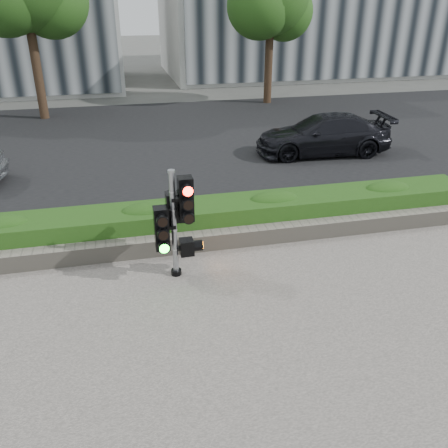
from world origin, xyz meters
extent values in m
plane|color=#51514C|center=(0.00, 0.00, 0.00)|extent=(120.00, 120.00, 0.00)
cube|color=#9E9389|center=(0.00, -2.50, 0.01)|extent=(16.00, 11.00, 0.03)
cube|color=black|center=(0.00, 10.00, 0.01)|extent=(60.00, 13.00, 0.02)
cube|color=gray|center=(0.00, 3.15, 0.06)|extent=(60.00, 0.25, 0.12)
cube|color=gray|center=(0.00, 1.90, 0.20)|extent=(12.00, 0.32, 0.34)
cube|color=#438027|center=(0.00, 2.55, 0.37)|extent=(12.00, 1.00, 0.68)
cylinder|color=black|center=(-4.50, 14.50, 2.02)|extent=(0.36, 0.36, 4.03)
sphere|color=#214A15|center=(-3.64, 14.86, 4.46)|extent=(2.88, 2.88, 2.88)
cylinder|color=black|center=(5.50, 15.50, 1.79)|extent=(0.36, 0.36, 3.58)
sphere|color=#214A15|center=(6.27, 15.82, 3.97)|extent=(2.56, 2.56, 2.56)
sphere|color=#214A15|center=(4.86, 15.12, 4.22)|extent=(2.82, 2.82, 2.82)
cylinder|color=black|center=(-0.84, 1.04, 0.08)|extent=(0.19, 0.19, 0.10)
cylinder|color=gray|center=(-0.84, 1.04, 1.01)|extent=(0.10, 0.10, 1.96)
cylinder|color=gray|center=(-0.84, 1.04, 2.01)|extent=(0.12, 0.12, 0.05)
cube|color=#FF1107|center=(-0.62, 1.01, 1.51)|extent=(0.25, 0.25, 0.78)
cube|color=#14E51E|center=(-1.06, 1.01, 1.00)|extent=(0.25, 0.25, 0.78)
cube|color=black|center=(-0.81, 1.26, 1.27)|extent=(0.25, 0.25, 0.53)
cube|color=orange|center=(-0.63, 1.07, 0.55)|extent=(0.25, 0.25, 0.29)
imported|color=black|center=(4.72, 7.33, 0.64)|extent=(4.36, 2.01, 1.23)
camera|label=1|loc=(-1.65, -6.35, 4.61)|focal=38.00mm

